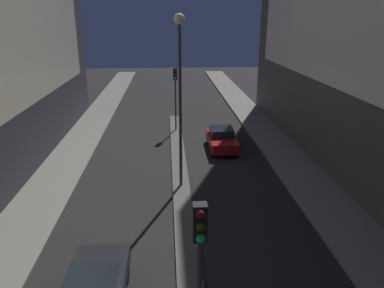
% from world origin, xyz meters
% --- Properties ---
extents(median_strip, '(0.93, 29.92, 0.13)m').
position_xyz_m(median_strip, '(0.00, 15.96, 0.07)').
color(median_strip, '#56544F').
rests_on(median_strip, ground).
extents(traffic_light_near, '(0.32, 0.42, 4.99)m').
position_xyz_m(traffic_light_near, '(0.00, 4.15, 3.77)').
color(traffic_light_near, '#383838').
rests_on(traffic_light_near, median_strip).
extents(traffic_light_mid, '(0.32, 0.42, 4.99)m').
position_xyz_m(traffic_light_mid, '(0.00, 26.40, 3.77)').
color(traffic_light_mid, '#383838').
rests_on(traffic_light_mid, median_strip).
extents(street_lamp, '(0.54, 0.54, 8.98)m').
position_xyz_m(street_lamp, '(0.00, 15.81, 6.28)').
color(street_lamp, '#383838').
rests_on(street_lamp, median_strip).
extents(car_right_lane, '(1.84, 4.07, 1.49)m').
position_xyz_m(car_right_lane, '(3.12, 21.77, 0.76)').
color(car_right_lane, maroon).
rests_on(car_right_lane, ground).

